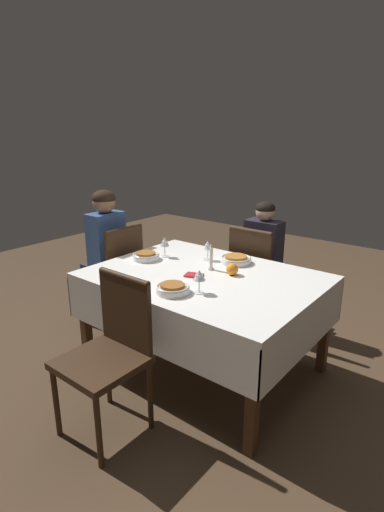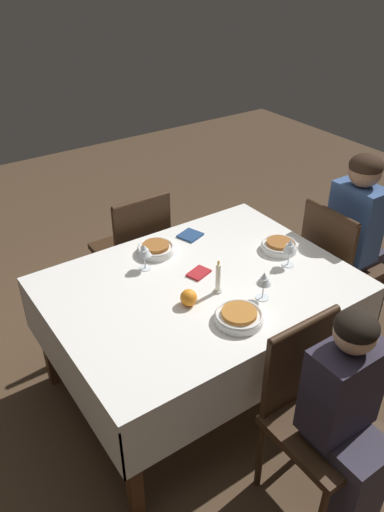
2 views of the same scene
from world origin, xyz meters
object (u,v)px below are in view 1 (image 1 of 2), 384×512
bowl_west (146,256)px  person_child_dark (266,257)px  napkin_red_folded (194,275)px  person_adult_denim (103,249)px  dining_table (204,286)px  napkin_spare_side (137,284)px  orange_fruit (232,269)px  chair_south (110,347)px  wine_glass_west (165,242)px  chair_west (116,271)px  candle_centerpiece (211,260)px  wine_glass_north (208,246)px  wine_glass_south (199,276)px  bowl_north (236,259)px  chair_north (256,271)px

bowl_west → person_child_dark: bearing=62.4°
napkin_red_folded → person_adult_denim: bearing=173.1°
dining_table → napkin_spare_side: bearing=-118.3°
person_adult_denim → bowl_west: 0.61m
bowl_west → orange_fruit: (0.70, 0.12, 0.01)m
chair_south → person_child_dark: size_ratio=0.83×
wine_glass_west → bowl_west: bearing=-114.6°
chair_west → candle_centerpiece: (0.96, 0.05, 0.28)m
dining_table → wine_glass_north: (-0.18, 0.28, 0.19)m
candle_centerpiece → napkin_red_folded: bearing=-93.7°
wine_glass_south → napkin_spare_side: (-0.39, -0.14, -0.10)m
person_adult_denim → wine_glass_west: size_ratio=7.47×
chair_west → bowl_north: chair_west is taller
bowl_north → chair_west: bearing=-164.6°
person_adult_denim → wine_glass_north: size_ratio=7.96×
person_child_dark → napkin_red_folded: 1.03m
dining_table → bowl_north: (0.03, 0.35, 0.11)m
wine_glass_north → napkin_red_folded: (0.14, -0.34, -0.10)m
person_child_dark → wine_glass_west: bearing=61.9°
chair_west → orange_fruit: chair_west is taller
chair_west → wine_glass_west: chair_west is taller
person_child_dark → napkin_spare_side: size_ratio=7.15×
wine_glass_north → orange_fruit: bearing=-26.4°
napkin_spare_side → wine_glass_north: bearing=86.2°
person_child_dark → chair_south: bearing=89.8°
chair_west → wine_glass_south: bearing=73.7°
candle_centerpiece → wine_glass_west: bearing=177.4°
napkin_spare_side → dining_table: bearing=61.7°
chair_west → dining_table: bearing=86.0°
wine_glass_south → wine_glass_north: bearing=121.9°
person_adult_denim → napkin_spare_side: size_ratio=7.77×
wine_glass_south → orange_fruit: wine_glass_south is taller
chair_north → person_adult_denim: (-1.10, -0.73, 0.17)m
person_adult_denim → wine_glass_west: 0.68m
chair_south → napkin_red_folded: chair_south is taller
wine_glass_south → chair_north: bearing=101.0°
dining_table → napkin_spare_side: 0.48m
chair_south → person_adult_denim: bearing=141.7°
wine_glass_west → candle_centerpiece: candle_centerpiece is taller
chair_west → wine_glass_south: size_ratio=6.22×
wine_glass_north → napkin_red_folded: wine_glass_north is taller
person_adult_denim → candle_centerpiece: person_adult_denim is taller
chair_north → wine_glass_south: 1.13m
chair_west → orange_fruit: size_ratio=11.07×
dining_table → person_child_dark: person_child_dark is taller
bowl_north → wine_glass_west: bearing=-157.3°
wine_glass_west → orange_fruit: bearing=-1.6°
chair_north → bowl_west: chair_north is taller
chair_west → wine_glass_north: chair_west is taller
person_adult_denim → orange_fruit: 1.30m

